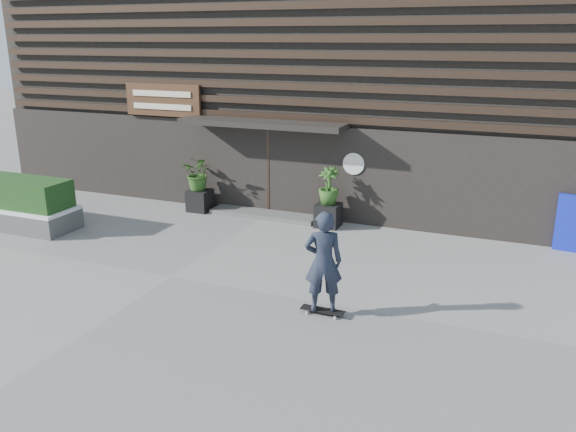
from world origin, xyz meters
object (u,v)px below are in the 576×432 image
at_px(raised_bed, 14,216).
at_px(skateboarder, 323,262).
at_px(planter_pot_right, 328,215).
at_px(planter_pot_left, 200,200).

bearing_deg(raised_bed, skateboarder, -11.29).
distance_m(raised_bed, skateboarder, 9.30).
distance_m(planter_pot_right, skateboarder, 5.12).
distance_m(planter_pot_left, skateboarder, 7.23).
bearing_deg(planter_pot_right, raised_bed, -158.22).
bearing_deg(planter_pot_left, raised_bed, -141.25).
height_order(planter_pot_right, skateboarder, skateboarder).
bearing_deg(skateboarder, planter_pot_right, 107.44).
relative_size(planter_pot_left, skateboarder, 0.32).
bearing_deg(skateboarder, planter_pot_left, 137.71).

